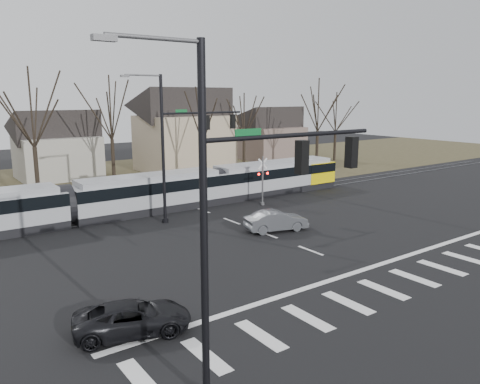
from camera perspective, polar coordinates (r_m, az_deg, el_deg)
ground at (r=26.24m, az=11.67°, el=-8.15°), size 140.00×140.00×0.00m
grass_verge at (r=52.65m, az=-14.78°, el=1.63°), size 140.00×28.00×0.01m
crosswalk at (r=23.91m, az=18.83°, el=-10.52°), size 27.00×2.60×0.01m
stop_line at (r=25.14m, az=14.72°, el=-9.17°), size 28.00×0.35×0.01m
lane_dashes at (r=38.39m, az=-6.11°, el=-1.65°), size 0.18×30.00×0.01m
rail_pair at (r=38.22m, az=-5.96°, el=-1.67°), size 90.00×1.52×0.06m
tram at (r=36.46m, az=-11.11°, el=0.02°), size 38.26×2.84×2.90m
sedan at (r=31.04m, az=4.45°, el=-3.51°), size 3.58×4.91×1.38m
suv at (r=18.59m, az=-12.94°, el=-14.72°), size 4.58×5.54×1.21m
signal_pole_near_left at (r=13.57m, az=1.29°, el=-1.41°), size 9.28×0.44×10.20m
signal_pole_far at (r=33.30m, az=-6.94°, el=6.24°), size 9.28×0.44×10.20m
rail_crossing_signal at (r=38.14m, az=2.77°, el=1.20°), size 1.08×0.36×4.00m
tree_row at (r=47.33m, az=-10.17°, el=6.86°), size 59.20×7.20×10.00m
house_b at (r=54.44m, az=-21.46°, el=5.74°), size 8.64×7.56×7.65m
house_c at (r=56.72m, az=-6.85°, el=7.94°), size 10.80×8.64×10.10m
house_d at (r=66.91m, az=3.72°, el=7.46°), size 8.64×7.56×7.65m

